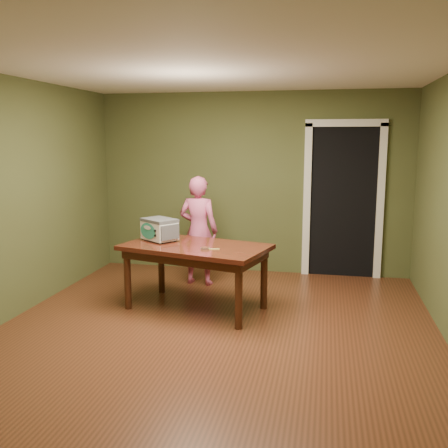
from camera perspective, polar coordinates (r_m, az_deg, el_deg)
name	(u,v)px	position (r m, az deg, el deg)	size (l,w,h in m)	color
floor	(214,333)	(5.15, -1.19, -12.40)	(5.00, 5.00, 0.00)	#5D2E1A
room_shell	(213,163)	(4.77, -1.26, 6.94)	(4.52, 5.02, 2.61)	#48522C
doorway	(342,200)	(7.49, 13.38, 2.70)	(1.10, 0.66, 2.25)	black
dining_table	(196,254)	(5.68, -3.27, -3.40)	(1.78, 1.27, 0.75)	#39150D
toy_oven	(159,229)	(5.92, -7.39, -0.53)	(0.49, 0.46, 0.26)	#4C4F54
baking_pan	(205,248)	(5.44, -2.17, -2.78)	(0.10, 0.10, 0.02)	silver
spatula	(211,249)	(5.43, -1.48, -2.89)	(0.18, 0.03, 0.01)	#D1C25B
child	(199,231)	(6.65, -2.93, -0.76)	(0.53, 0.35, 1.46)	#CE5483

